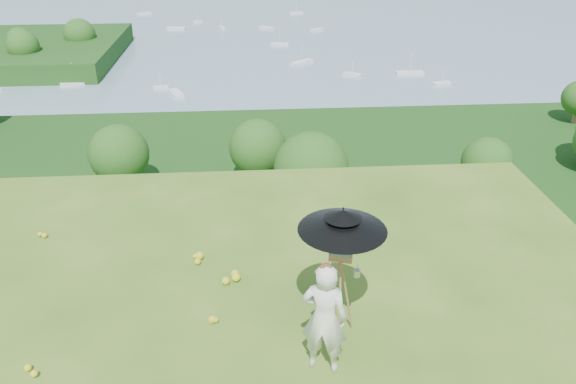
{
  "coord_description": "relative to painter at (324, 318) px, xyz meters",
  "views": [
    {
      "loc": [
        1.03,
        -4.32,
        5.34
      ],
      "look_at": [
        1.64,
        4.01,
        0.99
      ],
      "focal_mm": 35.0,
      "sensor_mm": 36.0,
      "label": 1
    }
  ],
  "objects": [
    {
      "name": "forest_slope",
      "position": [
        -1.87,
        33.99,
        -29.79
      ],
      "size": [
        140.0,
        56.0,
        22.0
      ],
      "primitive_type": "cube",
      "color": "#0F3810",
      "rests_on": "bay_water"
    },
    {
      "name": "sun_umbrella",
      "position": [
        0.27,
        0.58,
        0.86
      ],
      "size": [
        1.27,
        1.27,
        0.73
      ],
      "primitive_type": null,
      "rotation": [
        0.0,
        0.0,
        -0.14
      ],
      "color": "black",
      "rests_on": "field_easel"
    },
    {
      "name": "slope_trees",
      "position": [
        -1.87,
        33.99,
        -15.79
      ],
      "size": [
        110.0,
        50.0,
        6.0
      ],
      "primitive_type": null,
      "color": "#284E17",
      "rests_on": "forest_slope"
    },
    {
      "name": "harbor_town",
      "position": [
        -1.87,
        73.99,
        -30.29
      ],
      "size": [
        110.0,
        22.0,
        5.0
      ],
      "primitive_type": null,
      "color": "silver",
      "rests_on": "shoreline_tier"
    },
    {
      "name": "field_easel",
      "position": [
        0.27,
        0.55,
        -0.01
      ],
      "size": [
        0.74,
        0.74,
        1.56
      ],
      "primitive_type": null,
      "rotation": [
        0.0,
        0.0,
        -0.29
      ],
      "color": "#93623E",
      "rests_on": "ground"
    },
    {
      "name": "shoreline_tier",
      "position": [
        -1.87,
        73.99,
        -36.79
      ],
      "size": [
        170.0,
        28.0,
        8.0
      ],
      "primitive_type": "cube",
      "color": "slate",
      "rests_on": "bay_water"
    },
    {
      "name": "painter_cap",
      "position": [
        0.0,
        0.0,
        0.75
      ],
      "size": [
        0.23,
        0.26,
        0.1
      ],
      "primitive_type": null,
      "rotation": [
        0.0,
        0.0,
        -0.16
      ],
      "color": "#BD686C",
      "rests_on": "painter"
    },
    {
      "name": "moored_boats",
      "position": [
        -14.37,
        159.99,
        -34.44
      ],
      "size": [
        140.0,
        140.0,
        0.7
      ],
      "primitive_type": null,
      "color": "silver",
      "rests_on": "bay_water"
    },
    {
      "name": "painter",
      "position": [
        0.0,
        0.0,
        0.0
      ],
      "size": [
        0.67,
        0.54,
        1.58
      ],
      "primitive_type": "imported",
      "rotation": [
        0.0,
        0.0,
        2.82
      ],
      "color": "silver",
      "rests_on": "ground"
    },
    {
      "name": "bay_water",
      "position": [
        -1.87,
        238.99,
        -34.79
      ],
      "size": [
        700.0,
        700.0,
        0.0
      ],
      "primitive_type": "plane",
      "color": "#7491A6",
      "rests_on": "ground"
    }
  ]
}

